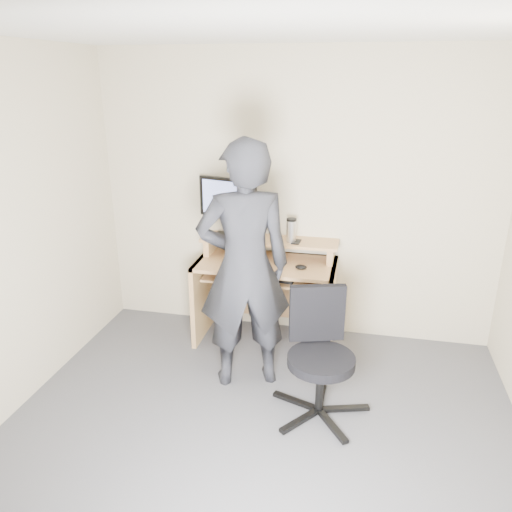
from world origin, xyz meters
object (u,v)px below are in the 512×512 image
at_px(desk, 267,280).
at_px(person, 244,268).
at_px(office_chair, 319,350).
at_px(monitor, 228,202).

bearing_deg(desk, person, -92.86).
bearing_deg(office_chair, monitor, 114.92).
height_order(monitor, office_chair, monitor).
relative_size(desk, person, 0.64).
xyz_separation_m(office_chair, person, (-0.59, 0.26, 0.46)).
bearing_deg(monitor, desk, 1.48).
bearing_deg(office_chair, desk, 103.41).
xyz_separation_m(monitor, office_chair, (0.93, -1.06, -0.74)).
relative_size(desk, office_chair, 1.36).
height_order(office_chair, person, person).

